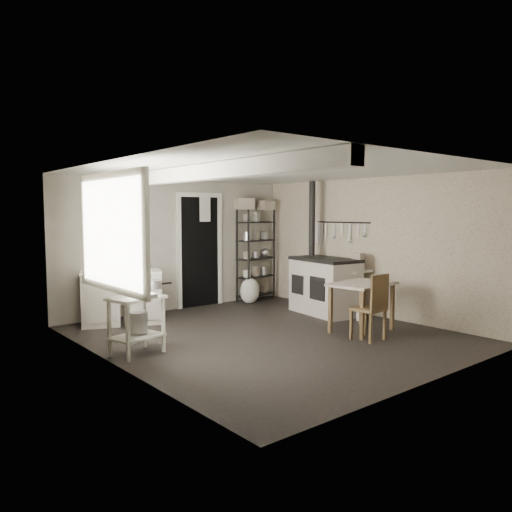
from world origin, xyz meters
TOP-DOWN VIEW (x-y plane):
  - floor at (0.00, 0.00)m, footprint 5.00×5.00m
  - ceiling at (0.00, 0.00)m, footprint 5.00×5.00m
  - wall_back at (0.00, 2.50)m, footprint 4.50×0.02m
  - wall_front at (0.00, -2.50)m, footprint 4.50×0.02m
  - wall_left at (-2.25, 0.00)m, footprint 0.02×5.00m
  - wall_right at (2.25, 0.00)m, footprint 0.02×5.00m
  - window at (-2.22, 0.20)m, footprint 0.12×1.76m
  - doorway at (0.45, 2.47)m, footprint 0.96×0.10m
  - ceiling_beam at (-1.20, 0.00)m, footprint 0.18×5.00m
  - wallpaper_panel at (2.24, 0.00)m, footprint 0.01×5.00m
  - utensil_rail at (2.19, 0.60)m, footprint 0.06×1.20m
  - prep_table at (-1.87, 0.31)m, footprint 0.71×0.57m
  - stockpot at (-1.98, 0.39)m, footprint 0.27×0.27m
  - saucepan at (-1.67, 0.22)m, footprint 0.22×0.22m
  - bucket at (-1.82, 0.36)m, footprint 0.30×0.30m
  - base_cabinets at (-1.29, 2.01)m, footprint 1.36×0.96m
  - mixing_bowl at (-1.21, 2.01)m, footprint 0.34×0.34m
  - counter_cup at (-1.62, 1.94)m, footprint 0.16×0.16m
  - shelf_rack at (1.64, 2.31)m, footprint 0.89×0.50m
  - shelf_jar at (1.38, 2.26)m, footprint 0.08×0.08m
  - storage_box_a at (1.38, 2.34)m, footprint 0.40×0.37m
  - storage_box_b at (1.88, 2.28)m, footprint 0.28×0.26m
  - stove at (1.71, 0.54)m, footprint 0.83×1.29m
  - stovepipe at (1.90, 1.05)m, footprint 0.15×0.15m
  - side_ledge at (1.95, 0.06)m, footprint 0.51×0.29m
  - oats_box at (1.95, 0.03)m, footprint 0.13×0.20m
  - work_table at (1.18, -0.68)m, footprint 1.01×0.76m
  - table_cup at (1.40, -0.74)m, footprint 0.13×0.13m
  - chair at (0.88, -1.03)m, footprint 0.39×0.40m
  - flour_sack at (1.32, 2.09)m, footprint 0.46×0.42m
  - floor_crock at (1.76, -0.19)m, footprint 0.14×0.14m

SIDE VIEW (x-z plane):
  - floor at x=0.00m, z-range 0.00..0.00m
  - floor_crock at x=1.76m, z-range -0.01..0.16m
  - flour_sack at x=1.32m, z-range 0.00..0.48m
  - work_table at x=1.18m, z-range 0.02..0.74m
  - bucket at x=-1.82m, z-range 0.26..0.51m
  - prep_table at x=-1.87m, z-range 0.04..0.76m
  - side_ledge at x=1.95m, z-range 0.04..0.82m
  - stove at x=1.71m, z-range -0.04..0.92m
  - base_cabinets at x=-1.29m, z-range 0.05..0.87m
  - chair at x=0.88m, z-range 0.03..0.94m
  - table_cup at x=1.40m, z-range 0.76..0.86m
  - saucepan at x=-1.67m, z-range 0.80..0.90m
  - stockpot at x=-1.98m, z-range 0.81..1.07m
  - shelf_rack at x=1.64m, z-range 0.06..1.84m
  - mixing_bowl at x=-1.21m, z-range 0.92..0.98m
  - counter_cup at x=-1.62m, z-range 0.92..1.02m
  - doorway at x=0.45m, z-range -0.04..2.04m
  - oats_box at x=1.95m, z-range 0.86..1.16m
  - wall_back at x=0.00m, z-range 0.00..2.30m
  - wall_front at x=0.00m, z-range 0.00..2.30m
  - wall_left at x=-2.25m, z-range 0.00..2.30m
  - wall_right at x=2.25m, z-range 0.00..2.30m
  - wallpaper_panel at x=2.24m, z-range 0.00..2.30m
  - shelf_jar at x=1.38m, z-range 1.27..1.44m
  - window at x=-2.22m, z-range 0.86..2.14m
  - utensil_rail at x=2.19m, z-range 1.33..1.77m
  - stovepipe at x=1.90m, z-range 0.84..2.34m
  - storage_box_b at x=1.88m, z-range 1.90..2.08m
  - storage_box_a at x=1.38m, z-range 1.90..2.12m
  - ceiling_beam at x=-1.20m, z-range 2.11..2.29m
  - ceiling at x=0.00m, z-range 2.30..2.30m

